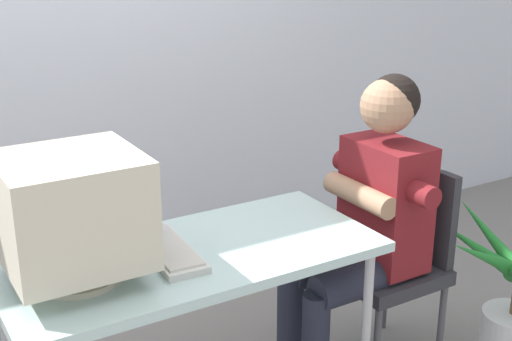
{
  "coord_description": "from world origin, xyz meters",
  "views": [
    {
      "loc": [
        -0.92,
        -1.95,
        1.78
      ],
      "look_at": [
        0.26,
        0.0,
        1.0
      ],
      "focal_mm": 48.31,
      "sensor_mm": 36.0,
      "label": 1
    }
  ],
  "objects_px": {
    "keyboard": "(168,250)",
    "desk_mug": "(147,225)",
    "office_chair": "(397,254)",
    "desk": "(192,268)",
    "crt_monitor": "(73,211)",
    "person_seated": "(366,216)"
  },
  "relations": [
    {
      "from": "keyboard",
      "to": "office_chair",
      "type": "xyz_separation_m",
      "value": [
        1.05,
        -0.01,
        -0.28
      ]
    },
    {
      "from": "office_chair",
      "to": "keyboard",
      "type": "bearing_deg",
      "value": 179.71
    },
    {
      "from": "keyboard",
      "to": "desk_mug",
      "type": "bearing_deg",
      "value": 92.68
    },
    {
      "from": "keyboard",
      "to": "office_chair",
      "type": "distance_m",
      "value": 1.09
    },
    {
      "from": "desk",
      "to": "keyboard",
      "type": "relative_size",
      "value": 3.14
    },
    {
      "from": "keyboard",
      "to": "desk",
      "type": "bearing_deg",
      "value": -20.52
    },
    {
      "from": "person_seated",
      "to": "office_chair",
      "type": "bearing_deg",
      "value": -0.0
    },
    {
      "from": "desk_mug",
      "to": "person_seated",
      "type": "bearing_deg",
      "value": -10.4
    },
    {
      "from": "desk",
      "to": "person_seated",
      "type": "bearing_deg",
      "value": 1.68
    },
    {
      "from": "office_chair",
      "to": "person_seated",
      "type": "bearing_deg",
      "value": 180.0
    },
    {
      "from": "desk",
      "to": "office_chair",
      "type": "xyz_separation_m",
      "value": [
        0.98,
        0.02,
        -0.2
      ]
    },
    {
      "from": "office_chair",
      "to": "desk_mug",
      "type": "height_order",
      "value": "office_chair"
    },
    {
      "from": "crt_monitor",
      "to": "keyboard",
      "type": "relative_size",
      "value": 1.03
    },
    {
      "from": "office_chair",
      "to": "person_seated",
      "type": "height_order",
      "value": "person_seated"
    },
    {
      "from": "desk",
      "to": "desk_mug",
      "type": "height_order",
      "value": "desk_mug"
    },
    {
      "from": "crt_monitor",
      "to": "desk_mug",
      "type": "distance_m",
      "value": 0.4
    },
    {
      "from": "desk_mug",
      "to": "keyboard",
      "type": "bearing_deg",
      "value": -87.32
    },
    {
      "from": "crt_monitor",
      "to": "person_seated",
      "type": "bearing_deg",
      "value": 0.9
    },
    {
      "from": "person_seated",
      "to": "desk_mug",
      "type": "height_order",
      "value": "person_seated"
    },
    {
      "from": "desk",
      "to": "office_chair",
      "type": "bearing_deg",
      "value": 1.36
    },
    {
      "from": "desk",
      "to": "keyboard",
      "type": "xyz_separation_m",
      "value": [
        -0.08,
        0.03,
        0.08
      ]
    },
    {
      "from": "desk",
      "to": "crt_monitor",
      "type": "bearing_deg",
      "value": 179.31
    }
  ]
}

